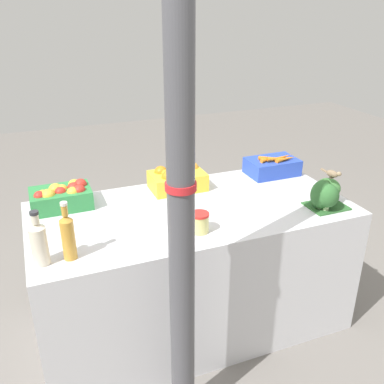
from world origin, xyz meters
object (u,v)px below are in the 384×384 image
Objects in this scene: support_pole at (181,212)px; orange_crate at (177,179)px; apple_crate at (62,196)px; broccoli_pile at (325,193)px; juice_bottle_cloudy at (39,242)px; juice_bottle_amber at (68,236)px; carrot_crate at (273,166)px; pickle_jar at (200,222)px; sparrow_bird at (333,174)px.

orange_crate is (0.31, 0.92, -0.26)m from support_pole.
support_pole is 1.02m from apple_crate.
juice_bottle_cloudy reaches higher than broccoli_pile.
juice_bottle_amber reaches higher than orange_crate.
orange_crate reaches higher than carrot_crate.
support_pole is 6.76× the size of carrot_crate.
orange_crate is 0.68m from carrot_crate.
apple_crate is at bearing 113.17° from support_pole.
orange_crate is at bearing 33.85° from juice_bottle_cloudy.
juice_bottle_cloudy is (-0.54, 0.35, -0.21)m from support_pole.
support_pole is 0.68m from juice_bottle_cloudy.
juice_bottle_cloudy is at bearing -179.78° from broccoli_pile.
support_pole reaches higher than pickle_jar.
juice_bottle_cloudy is (-1.53, -0.01, 0.02)m from broccoli_pile.
support_pole is 16.96× the size of sparrow_bird.
pickle_jar is (0.77, 0.01, -0.06)m from juice_bottle_cloudy.
orange_crate is 1.18× the size of juice_bottle_amber.
juice_bottle_amber reaches higher than sparrow_bird.
apple_crate is 1.53m from sparrow_bird.
juice_bottle_cloudy is 0.93× the size of juice_bottle_amber.
orange_crate is 0.92m from juice_bottle_amber.
pickle_jar is at bearing 0.79° from juice_bottle_amber.
support_pole is 1.00m from orange_crate.
pickle_jar is at bearing -144.09° from carrot_crate.
carrot_crate is (0.99, 0.91, -0.26)m from support_pole.
broccoli_pile is at bearing 0.22° from juice_bottle_cloudy.
apple_crate is at bearing 179.94° from carrot_crate.
carrot_crate reaches higher than apple_crate.
pickle_jar is at bearing -41.83° from apple_crate.
broccoli_pile is at bearing -39.48° from orange_crate.
broccoli_pile reaches higher than orange_crate.
juice_bottle_amber is (-1.41, -0.01, 0.03)m from broccoli_pile.
support_pole is 0.58m from juice_bottle_amber.
sparrow_bird reaches higher than orange_crate.
juice_bottle_amber is at bearing -141.83° from orange_crate.
juice_bottle_amber is at bearing -158.27° from carrot_crate.
sparrow_bird reaches higher than pickle_jar.
pickle_jar is (0.62, -0.55, -0.02)m from apple_crate.
sparrow_bird is at bearing -21.21° from apple_crate.
apple_crate is 1.00× the size of orange_crate.
sparrow_bird is at bearing 0.43° from juice_bottle_amber.
broccoli_pile is (0.68, -0.56, 0.02)m from orange_crate.
juice_bottle_cloudy is at bearing -106.87° from sparrow_bird.
support_pole is at bearing -137.52° from carrot_crate.
sparrow_bird is at bearing 0.14° from pickle_jar.
broccoli_pile is at bearing -99.59° from sparrow_bird.
orange_crate is 1.47× the size of broccoli_pile.
juice_bottle_cloudy is 0.77m from pickle_jar.
broccoli_pile reaches higher than apple_crate.
broccoli_pile is 0.86× the size of juice_bottle_cloudy.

